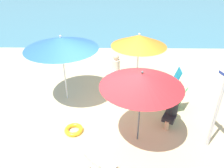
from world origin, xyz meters
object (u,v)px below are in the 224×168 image
warning_sign (221,96)px  swim_ring (74,130)px  beach_chair_a (173,78)px  umbrella_blue (61,43)px  beach_chair_c (177,99)px  person_b (115,67)px  umbrella_orange (139,41)px  person_a (171,109)px  umbrella_red (142,80)px  beach_chair_b (98,164)px

warning_sign → swim_ring: warning_sign is taller
beach_chair_a → swim_ring: size_ratio=1.44×
swim_ring → warning_sign: bearing=-7.4°
umbrella_blue → beach_chair_a: umbrella_blue is taller
umbrella_blue → swim_ring: bearing=-73.5°
umbrella_blue → beach_chair_c: umbrella_blue is taller
person_b → umbrella_orange: bearing=54.2°
umbrella_orange → beach_chair_a: 2.00m
person_a → swim_ring: size_ratio=1.87×
umbrella_blue → person_b: bearing=42.4°
umbrella_red → beach_chair_c: umbrella_red is taller
umbrella_orange → umbrella_blue: umbrella_blue is taller
umbrella_red → person_a: (0.93, 0.63, -1.23)m
umbrella_orange → beach_chair_b: bearing=-108.0°
umbrella_orange → beach_chair_c: umbrella_orange is taller
umbrella_red → person_b: 3.50m
person_b → swim_ring: size_ratio=1.91×
person_a → swim_ring: 2.62m
beach_chair_c → swim_ring: beach_chair_c is taller
person_a → person_b: 2.99m
umbrella_orange → person_b: size_ratio=2.23×
beach_chair_a → warning_sign: 2.94m
umbrella_orange → warning_sign: 2.81m
beach_chair_a → warning_sign: size_ratio=0.31×
person_b → swim_ring: person_b is taller
warning_sign → umbrella_red: bearing=157.5°
beach_chair_c → person_b: 2.63m
beach_chair_a → beach_chair_b: 4.28m
swim_ring → umbrella_blue: bearing=106.5°
umbrella_red → beach_chair_a: size_ratio=2.74×
umbrella_blue → umbrella_red: bearing=-40.9°
umbrella_red → swim_ring: 2.32m
beach_chair_a → beach_chair_b: size_ratio=0.93×
beach_chair_a → person_b: bearing=-16.6°
beach_chair_b → warning_sign: size_ratio=0.33×
person_a → person_b: person_b is taller
umbrella_blue → person_b: 2.51m
beach_chair_a → swim_ring: bearing=39.4°
beach_chair_c → person_a: bearing=97.9°
beach_chair_b → person_b: 4.29m
beach_chair_b → umbrella_blue: bearing=66.7°
umbrella_blue → beach_chair_b: umbrella_blue is taller
umbrella_blue → beach_chair_b: size_ratio=2.86×
beach_chair_a → umbrella_orange: bearing=20.2°
umbrella_red → umbrella_orange: size_ratio=0.92×
warning_sign → swim_ring: size_ratio=4.61×
beach_chair_b → beach_chair_c: (2.16, 2.37, 0.02)m
beach_chair_c → swim_ring: size_ratio=1.57×
beach_chair_b → beach_chair_c: size_ratio=0.98×
beach_chair_b → warning_sign: (2.59, 0.87, 1.11)m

